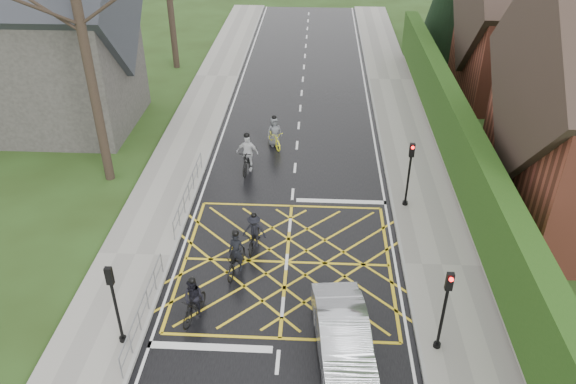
# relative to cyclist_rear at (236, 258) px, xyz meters

# --- Properties ---
(ground) EXTENTS (120.00, 120.00, 0.00)m
(ground) POSITION_rel_cyclist_rear_xyz_m (1.87, 0.59, -0.60)
(ground) COLOR #203010
(ground) RESTS_ON ground
(road) EXTENTS (9.00, 80.00, 0.01)m
(road) POSITION_rel_cyclist_rear_xyz_m (1.87, 0.59, -0.59)
(road) COLOR black
(road) RESTS_ON ground
(sidewalk_right) EXTENTS (3.00, 80.00, 0.15)m
(sidewalk_right) POSITION_rel_cyclist_rear_xyz_m (7.87, 0.59, -0.52)
(sidewalk_right) COLOR gray
(sidewalk_right) RESTS_ON ground
(sidewalk_left) EXTENTS (3.00, 80.00, 0.15)m
(sidewalk_left) POSITION_rel_cyclist_rear_xyz_m (-4.13, 0.59, -0.52)
(sidewalk_left) COLOR gray
(sidewalk_left) RESTS_ON ground
(stone_wall) EXTENTS (0.50, 38.00, 0.70)m
(stone_wall) POSITION_rel_cyclist_rear_xyz_m (9.62, 6.59, -0.25)
(stone_wall) COLOR slate
(stone_wall) RESTS_ON ground
(hedge) EXTENTS (0.90, 38.00, 2.80)m
(hedge) POSITION_rel_cyclist_rear_xyz_m (9.62, 6.59, 1.50)
(hedge) COLOR #193B10
(hedge) RESTS_ON stone_wall
(house_far) EXTENTS (9.80, 8.80, 10.30)m
(house_far) POSITION_rel_cyclist_rear_xyz_m (16.63, 18.59, 3.76)
(house_far) COLOR brown
(house_far) RESTS_ON ground
(church) EXTENTS (8.80, 7.80, 11.00)m
(church) POSITION_rel_cyclist_rear_xyz_m (-11.66, 12.59, 4.33)
(church) COLOR #2D2B28
(church) RESTS_ON ground
(tree_near) EXTENTS (9.24, 9.24, 11.44)m
(tree_near) POSITION_rel_cyclist_rear_xyz_m (-7.13, 6.59, 7.32)
(tree_near) COLOR black
(tree_near) RESTS_ON ground
(railing_south) EXTENTS (0.05, 5.04, 1.03)m
(railing_south) POSITION_rel_cyclist_rear_xyz_m (-2.78, -2.91, 0.18)
(railing_south) COLOR slate
(railing_south) RESTS_ON ground
(railing_north) EXTENTS (0.05, 6.04, 1.03)m
(railing_north) POSITION_rel_cyclist_rear_xyz_m (-2.78, 4.59, 0.19)
(railing_north) COLOR slate
(railing_north) RESTS_ON ground
(traffic_light_ne) EXTENTS (0.24, 0.31, 3.21)m
(traffic_light_ne) POSITION_rel_cyclist_rear_xyz_m (6.97, 4.79, 1.06)
(traffic_light_ne) COLOR black
(traffic_light_ne) RESTS_ON ground
(traffic_light_se) EXTENTS (0.24, 0.31, 3.21)m
(traffic_light_se) POSITION_rel_cyclist_rear_xyz_m (6.97, -3.61, 1.06)
(traffic_light_se) COLOR black
(traffic_light_se) RESTS_ON ground
(traffic_light_sw) EXTENTS (0.24, 0.31, 3.21)m
(traffic_light_sw) POSITION_rel_cyclist_rear_xyz_m (-3.23, -3.90, 1.06)
(traffic_light_sw) COLOR black
(traffic_light_sw) RESTS_ON ground
(cyclist_rear) EXTENTS (1.01, 1.98, 1.84)m
(cyclist_rear) POSITION_rel_cyclist_rear_xyz_m (0.00, 0.00, 0.00)
(cyclist_rear) COLOR black
(cyclist_rear) RESTS_ON ground
(cyclist_back) EXTENTS (0.93, 1.77, 1.71)m
(cyclist_back) POSITION_rel_cyclist_rear_xyz_m (-1.12, -2.54, 0.05)
(cyclist_back) COLOR black
(cyclist_back) RESTS_ON ground
(cyclist_mid) EXTENTS (1.02, 1.72, 1.62)m
(cyclist_mid) POSITION_rel_cyclist_rear_xyz_m (0.52, 1.53, -0.01)
(cyclist_mid) COLOR black
(cyclist_mid) RESTS_ON ground
(cyclist_front) EXTENTS (1.14, 2.10, 2.05)m
(cyclist_front) POSITION_rel_cyclist_rear_xyz_m (-0.48, 7.77, 0.16)
(cyclist_front) COLOR black
(cyclist_front) RESTS_ON ground
(cyclist_lead) EXTENTS (1.33, 1.93, 1.78)m
(cyclist_lead) POSITION_rel_cyclist_rear_xyz_m (0.65, 10.47, 0.02)
(cyclist_lead) COLOR yellow
(cyclist_lead) RESTS_ON ground
(car) EXTENTS (2.11, 4.71, 1.50)m
(car) POSITION_rel_cyclist_rear_xyz_m (3.91, -3.94, 0.15)
(car) COLOR #A4A6AB
(car) RESTS_ON ground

